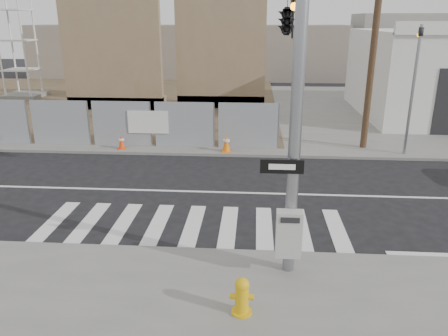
# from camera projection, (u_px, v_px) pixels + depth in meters

# --- Properties ---
(ground) EXTENTS (100.00, 100.00, 0.00)m
(ground) POSITION_uv_depth(u_px,v_px,m) (203.00, 192.00, 14.66)
(ground) COLOR black
(ground) RESTS_ON ground
(sidewalk_far) EXTENTS (50.00, 20.00, 0.12)m
(sidewalk_far) POSITION_uv_depth(u_px,v_px,m) (229.00, 109.00, 27.86)
(sidewalk_far) COLOR slate
(sidewalk_far) RESTS_ON ground
(signal_pole) EXTENTS (0.96, 5.87, 7.00)m
(signal_pole) POSITION_uv_depth(u_px,v_px,m) (289.00, 49.00, 11.02)
(signal_pole) COLOR gray
(signal_pole) RESTS_ON sidewalk_near
(far_signal_pole) EXTENTS (0.16, 0.20, 5.60)m
(far_signal_pole) POSITION_uv_depth(u_px,v_px,m) (415.00, 73.00, 17.34)
(far_signal_pole) COLOR gray
(far_signal_pole) RESTS_ON sidewalk_far
(concrete_wall_left) EXTENTS (6.00, 1.30, 8.00)m
(concrete_wall_left) POSITION_uv_depth(u_px,v_px,m) (113.00, 56.00, 26.39)
(concrete_wall_left) COLOR #7B624A
(concrete_wall_left) RESTS_ON sidewalk_far
(concrete_wall_right) EXTENTS (5.50, 1.30, 8.00)m
(concrete_wall_right) POSITION_uv_depth(u_px,v_px,m) (221.00, 56.00, 26.90)
(concrete_wall_right) COLOR #7B624A
(concrete_wall_right) RESTS_ON sidewalk_far
(utility_pole_right) EXTENTS (1.60, 0.28, 10.00)m
(utility_pole_right) POSITION_uv_depth(u_px,v_px,m) (376.00, 27.00, 17.74)
(utility_pole_right) COLOR #503825
(utility_pole_right) RESTS_ON sidewalk_far
(fire_hydrant) EXTENTS (0.48, 0.45, 0.76)m
(fire_hydrant) POSITION_uv_depth(u_px,v_px,m) (242.00, 296.00, 8.32)
(fire_hydrant) COLOR #DEAA0C
(fire_hydrant) RESTS_ON sidewalk_near
(traffic_cone_c) EXTENTS (0.42, 0.42, 0.64)m
(traffic_cone_c) POSITION_uv_depth(u_px,v_px,m) (121.00, 142.00, 19.04)
(traffic_cone_c) COLOR #E8420C
(traffic_cone_c) RESTS_ON sidewalk_far
(traffic_cone_d) EXTENTS (0.42, 0.42, 0.76)m
(traffic_cone_d) POSITION_uv_depth(u_px,v_px,m) (226.00, 143.00, 18.62)
(traffic_cone_d) COLOR orange
(traffic_cone_d) RESTS_ON sidewalk_far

